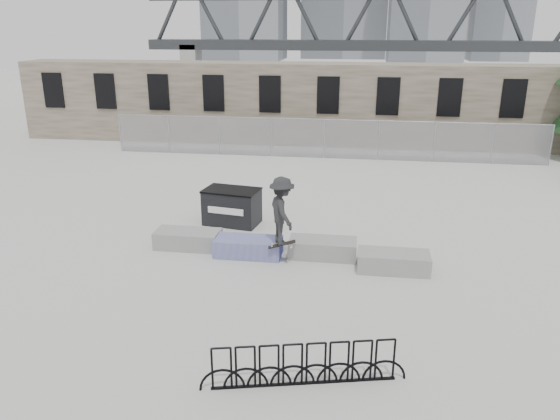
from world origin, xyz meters
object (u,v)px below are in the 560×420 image
at_px(planter_center_right, 323,247).
at_px(dumpster, 232,206).
at_px(bike_rack, 304,365).
at_px(skateboarder, 282,211).
at_px(planter_center_left, 248,246).
at_px(planter_far_left, 188,238).
at_px(planter_offset, 393,261).

relative_size(planter_center_right, dumpster, 0.98).
distance_m(bike_rack, skateboarder, 5.73).
bearing_deg(planter_center_left, dumpster, 112.68).
relative_size(planter_far_left, planter_center_left, 1.00).
bearing_deg(dumpster, skateboarder, -45.27).
distance_m(planter_center_left, bike_rack, 6.36).
height_order(planter_center_left, dumpster, dumpster).
height_order(planter_offset, skateboarder, skateboarder).
bearing_deg(planter_far_left, skateboarder, -14.60).
relative_size(planter_center_right, skateboarder, 0.95).
height_order(planter_center_right, dumpster, dumpster).
distance_m(planter_far_left, planter_center_right, 4.20).
distance_m(planter_offset, bike_rack, 5.81).
bearing_deg(dumpster, planter_center_right, -26.45).
relative_size(planter_offset, dumpster, 0.98).
xyz_separation_m(planter_center_left, bike_rack, (2.30, -5.92, 0.15)).
bearing_deg(planter_far_left, bike_rack, -55.70).
bearing_deg(skateboarder, planter_center_left, 40.86).
distance_m(planter_center_left, planter_offset, 4.28).
bearing_deg(bike_rack, planter_center_right, 90.72).
relative_size(planter_far_left, planter_center_right, 1.00).
bearing_deg(planter_center_right, dumpster, 144.14).
bearing_deg(planter_center_right, planter_center_left, -174.10).
xyz_separation_m(planter_center_right, dumpster, (-3.32, 2.40, 0.33)).
height_order(planter_far_left, planter_offset, same).
xyz_separation_m(planter_offset, dumpster, (-5.36, 3.08, 0.33)).
xyz_separation_m(planter_far_left, skateboarder, (3.07, -0.80, 1.33)).
xyz_separation_m(planter_center_left, planter_center_right, (2.22, 0.23, 0.00)).
relative_size(planter_far_left, planter_offset, 1.00).
relative_size(planter_offset, bike_rack, 0.51).
bearing_deg(skateboarder, planter_far_left, 48.99).
bearing_deg(planter_center_left, skateboarder, -22.73).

